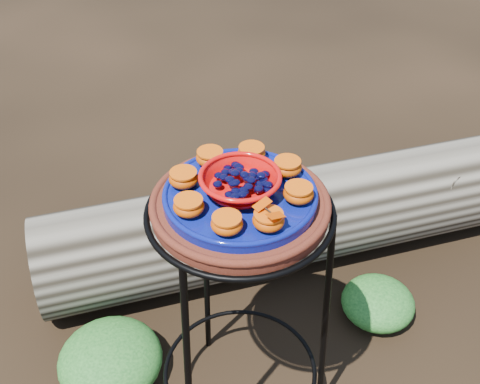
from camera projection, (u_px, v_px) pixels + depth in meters
name	position (u px, v px, depth m)	size (l,w,h in m)	color
plant_stand	(240.00, 321.00, 1.47)	(0.44, 0.44, 0.70)	black
terracotta_saucer	(240.00, 206.00, 1.25)	(0.37, 0.37, 0.03)	#421908
cobalt_plate	(240.00, 197.00, 1.23)	(0.32, 0.32, 0.02)	#09144B
red_bowl	(240.00, 184.00, 1.21)	(0.16, 0.16, 0.04)	red
glass_gems	(240.00, 171.00, 1.19)	(0.12, 0.12, 0.02)	black
orange_half_0	(268.00, 220.00, 1.13)	(0.06, 0.06, 0.03)	#B23400
orange_half_1	(298.00, 194.00, 1.20)	(0.06, 0.06, 0.03)	#B23400
orange_half_2	(287.00, 167.00, 1.27)	(0.06, 0.06, 0.03)	#B23400
orange_half_3	(251.00, 153.00, 1.31)	(0.06, 0.06, 0.03)	#B23400
orange_half_4	(210.00, 158.00, 1.29)	(0.06, 0.06, 0.03)	#B23400
orange_half_5	(184.00, 179.00, 1.24)	(0.06, 0.06, 0.03)	#B23400
orange_half_6	(189.00, 206.00, 1.17)	(0.06, 0.06, 0.03)	#B23400
orange_half_7	(227.00, 224.00, 1.12)	(0.06, 0.06, 0.03)	#B23400
butterfly	(269.00, 211.00, 1.12)	(0.07, 0.05, 0.01)	#C83D00
driftwood_log	(300.00, 216.00, 2.07)	(1.76, 0.46, 0.33)	black
foliage_left	(110.00, 359.00, 1.72)	(0.30, 0.30, 0.15)	#134416
foliage_right	(378.00, 302.00, 1.91)	(0.23, 0.23, 0.12)	#134416
foliage_back	(136.00, 261.00, 2.02)	(0.30, 0.30, 0.15)	#134416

